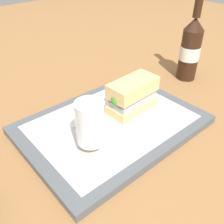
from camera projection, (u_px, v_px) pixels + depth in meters
name	position (u px, v px, depth m)	size (l,w,h in m)	color
ground_plane	(112.00, 128.00, 0.66)	(3.00, 3.00, 0.00)	olive
tray	(112.00, 125.00, 0.65)	(0.44, 0.32, 0.02)	#4C5156
placemat	(112.00, 121.00, 0.65)	(0.38, 0.27, 0.00)	silver
plate	(132.00, 112.00, 0.67)	(0.19, 0.19, 0.01)	white
sandwich	(132.00, 96.00, 0.64)	(0.14, 0.07, 0.08)	tan
beer_glass	(90.00, 126.00, 0.52)	(0.06, 0.06, 0.12)	silver
napkin_folded	(69.00, 120.00, 0.65)	(0.09, 0.07, 0.01)	white
second_bottle	(190.00, 49.00, 0.83)	(0.07, 0.07, 0.27)	black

